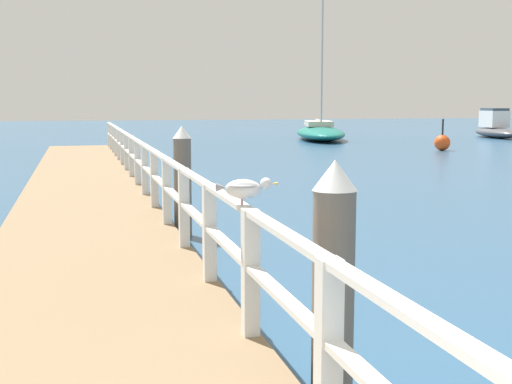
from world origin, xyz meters
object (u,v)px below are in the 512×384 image
Objects in this scene: channel_buoy at (442,143)px; boat_1 at (320,132)px; seagull_foreground at (244,188)px; boat_5 at (496,128)px; dock_piling_far at (183,181)px; dock_piling_near at (333,292)px.

boat_1 is at bearing 102.95° from channel_buoy.
seagull_foreground is 38.41m from boat_5.
seagull_foreground is at bearing 82.93° from boat_1.
seagull_foreground is 0.04× the size of boat_1.
channel_buoy is at bearing 48.72° from dock_piling_far.
channel_buoy is (14.03, 15.98, -0.53)m from dock_piling_far.
seagull_foreground is 0.09× the size of boat_5.
channel_buoy is (14.03, 22.47, -0.53)m from dock_piling_near.
boat_5 is (23.32, 30.51, -0.89)m from seagull_foreground.
dock_piling_near is at bearing 44.13° from seagull_foreground.
seagull_foreground is (-0.37, -5.57, 0.59)m from dock_piling_far.
boat_5 reaches higher than channel_buoy.
channel_buoy is at bearing 58.02° from dock_piling_near.
seagull_foreground is at bearing -93.82° from dock_piling_far.
boat_5 is at bearing 45.15° from channel_buoy.
dock_piling_far reaches higher than seagull_foreground.
dock_piling_near is 38.92m from boat_5.
boat_1 is at bearing 65.13° from dock_piling_far.
seagull_foreground reaches higher than channel_buoy.
dock_piling_near is 26.50m from channel_buoy.
dock_piling_far is at bearing -131.28° from channel_buoy.
seagull_foreground is 0.33× the size of channel_buoy.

